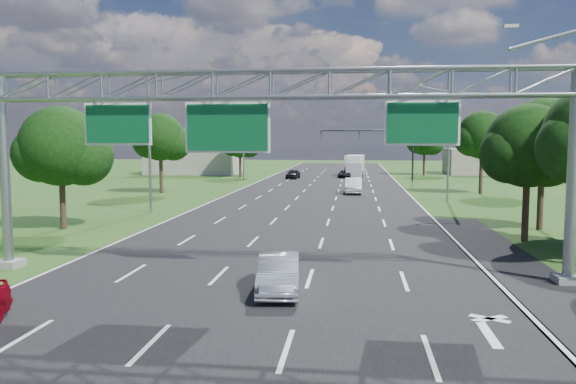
# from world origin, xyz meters

# --- Properties ---
(ground) EXTENTS (220.00, 220.00, 0.00)m
(ground) POSITION_xyz_m (0.00, 30.00, 0.00)
(ground) COLOR #205018
(ground) RESTS_ON ground
(road) EXTENTS (18.00, 180.00, 0.02)m
(road) POSITION_xyz_m (0.00, 30.00, 0.00)
(road) COLOR black
(road) RESTS_ON ground
(road_flare) EXTENTS (3.00, 30.00, 0.02)m
(road_flare) POSITION_xyz_m (10.20, 14.00, 0.00)
(road_flare) COLOR black
(road_flare) RESTS_ON ground
(sign_gantry) EXTENTS (23.50, 1.00, 9.56)m
(sign_gantry) POSITION_xyz_m (0.33, 12.00, 6.89)
(sign_gantry) COLOR gray
(sign_gantry) RESTS_ON ground
(traffic_signal) EXTENTS (12.21, 0.24, 7.00)m
(traffic_signal) POSITION_xyz_m (7.48, 65.00, 5.17)
(traffic_signal) COLOR black
(traffic_signal) RESTS_ON ground
(streetlight_l_near) EXTENTS (2.97, 0.22, 10.16)m
(streetlight_l_near) POSITION_xyz_m (-11.30, 30.00, 5.58)
(streetlight_l_near) COLOR gray
(streetlight_l_near) RESTS_ON ground
(streetlight_l_far) EXTENTS (2.97, 0.22, 10.16)m
(streetlight_l_far) POSITION_xyz_m (-11.30, 65.00, 5.58)
(streetlight_l_far) COLOR gray
(streetlight_l_far) RESTS_ON ground
(streetlight_r_mid) EXTENTS (2.97, 0.22, 10.16)m
(streetlight_r_mid) POSITION_xyz_m (11.30, 40.00, 5.58)
(streetlight_r_mid) COLOR gray
(streetlight_r_mid) RESTS_ON ground
(tree_verge_la) EXTENTS (5.76, 4.80, 7.40)m
(tree_verge_la) POSITION_xyz_m (-13.92, 22.04, 4.76)
(tree_verge_la) COLOR #2D2116
(tree_verge_la) RESTS_ON ground
(tree_verge_lb) EXTENTS (5.76, 4.80, 8.06)m
(tree_verge_lb) POSITION_xyz_m (-15.92, 45.04, 5.41)
(tree_verge_lb) COLOR #2D2116
(tree_verge_lb) RESTS_ON ground
(tree_verge_lc) EXTENTS (5.76, 4.80, 7.62)m
(tree_verge_lc) POSITION_xyz_m (-12.92, 70.04, 4.98)
(tree_verge_lc) COLOR #2D2116
(tree_verge_lc) RESTS_ON ground
(tree_verge_rd) EXTENTS (5.76, 4.80, 8.28)m
(tree_verge_rd) POSITION_xyz_m (16.08, 48.04, 5.63)
(tree_verge_rd) COLOR #2D2116
(tree_verge_rd) RESTS_ON ground
(tree_verge_re) EXTENTS (5.76, 4.80, 7.84)m
(tree_verge_re) POSITION_xyz_m (14.08, 78.04, 5.20)
(tree_verge_re) COLOR #2D2116
(tree_verge_re) RESTS_ON ground
(building_left) EXTENTS (14.00, 10.00, 5.00)m
(building_left) POSITION_xyz_m (-22.00, 78.00, 2.50)
(building_left) COLOR gray
(building_left) RESTS_ON ground
(building_right) EXTENTS (12.00, 9.00, 4.00)m
(building_right) POSITION_xyz_m (24.00, 82.00, 2.00)
(building_right) COLOR gray
(building_right) RESTS_ON ground
(silver_sedan) EXTENTS (1.81, 4.18, 1.34)m
(silver_sedan) POSITION_xyz_m (0.86, 9.51, 0.67)
(silver_sedan) COLOR #ACB1B8
(silver_sedan) RESTS_ON ground
(car_queue_b) EXTENTS (2.00, 4.00, 1.09)m
(car_queue_b) POSITION_xyz_m (2.06, 70.57, 0.54)
(car_queue_b) COLOR black
(car_queue_b) RESTS_ON ground
(car_queue_c) EXTENTS (1.92, 3.95, 1.30)m
(car_queue_c) POSITION_xyz_m (-5.02, 67.37, 0.65)
(car_queue_c) COLOR black
(car_queue_c) RESTS_ON ground
(car_queue_d) EXTENTS (1.69, 4.70, 1.54)m
(car_queue_d) POSITION_xyz_m (3.36, 46.94, 0.77)
(car_queue_d) COLOR white
(car_queue_d) RESTS_ON ground
(box_truck) EXTENTS (3.00, 8.37, 3.09)m
(box_truck) POSITION_xyz_m (3.44, 74.02, 1.48)
(box_truck) COLOR silver
(box_truck) RESTS_ON ground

